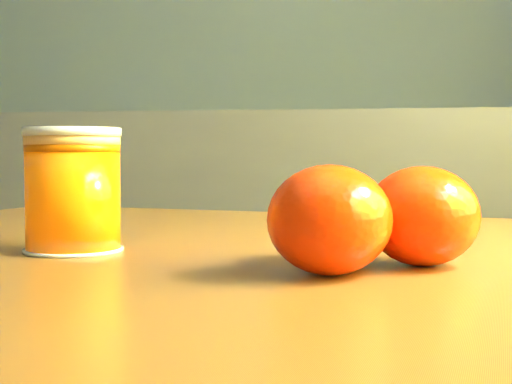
# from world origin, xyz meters

# --- Properties ---
(kitchen_counter) EXTENTS (3.15, 0.60, 0.90)m
(kitchen_counter) POSITION_xyz_m (0.00, 1.45, 0.45)
(kitchen_counter) COLOR #434347
(kitchen_counter) RESTS_ON ground
(juice_glass) EXTENTS (0.07, 0.07, 0.09)m
(juice_glass) POSITION_xyz_m (0.76, 0.10, 0.78)
(juice_glass) COLOR #FF6705
(juice_glass) RESTS_ON table
(orange_front) EXTENTS (0.09, 0.09, 0.06)m
(orange_front) POSITION_xyz_m (1.00, 0.07, 0.76)
(orange_front) COLOR #FF3205
(orange_front) RESTS_ON table
(orange_back) EXTENTS (0.08, 0.08, 0.05)m
(orange_back) POSITION_xyz_m (0.95, 0.08, 0.76)
(orange_back) COLOR #FF3205
(orange_back) RESTS_ON table
(orange_extra) EXTENTS (0.08, 0.08, 0.06)m
(orange_extra) POSITION_xyz_m (0.94, 0.03, 0.76)
(orange_extra) COLOR #FF3205
(orange_extra) RESTS_ON table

